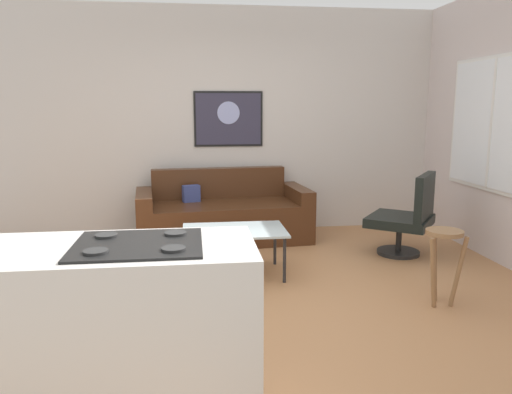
# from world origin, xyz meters

# --- Properties ---
(ground) EXTENTS (6.40, 6.40, 0.04)m
(ground) POSITION_xyz_m (0.00, 0.00, -0.02)
(ground) COLOR #B0794D
(back_wall) EXTENTS (6.40, 0.05, 2.80)m
(back_wall) POSITION_xyz_m (0.00, 2.42, 1.40)
(back_wall) COLOR beige
(back_wall) RESTS_ON ground
(couch) EXTENTS (2.09, 1.07, 0.83)m
(couch) POSITION_xyz_m (-0.14, 1.91, 0.29)
(couch) COLOR #472715
(couch) RESTS_ON ground
(coffee_table) EXTENTS (0.96, 0.63, 0.45)m
(coffee_table) POSITION_xyz_m (-0.11, 0.62, 0.41)
(coffee_table) COLOR silver
(coffee_table) RESTS_ON ground
(armchair) EXTENTS (0.89, 0.89, 0.89)m
(armchair) POSITION_xyz_m (1.78, 1.02, 0.43)
(armchair) COLOR black
(armchair) RESTS_ON ground
(bar_stool) EXTENTS (0.34, 0.33, 0.62)m
(bar_stool) POSITION_xyz_m (1.48, -0.32, 0.47)
(bar_stool) COLOR olive
(bar_stool) RESTS_ON ground
(kitchen_counter) EXTENTS (1.74, 0.65, 0.96)m
(kitchen_counter) POSITION_xyz_m (-1.06, -1.58, 0.47)
(kitchen_counter) COLOR silver
(kitchen_counter) RESTS_ON ground
(wall_painting) EXTENTS (0.86, 0.03, 0.69)m
(wall_painting) POSITION_xyz_m (-0.03, 2.38, 1.43)
(wall_painting) COLOR black
(window) EXTENTS (0.03, 1.56, 1.39)m
(window) POSITION_xyz_m (2.59, 0.90, 1.41)
(window) COLOR silver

